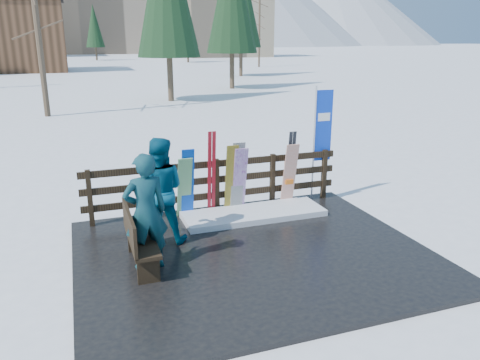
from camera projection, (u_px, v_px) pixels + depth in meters
name	position (u px, v px, depth m)	size (l,w,h in m)	color
ground	(253.00, 256.00, 8.21)	(700.00, 700.00, 0.00)	white
deck	(253.00, 254.00, 8.20)	(6.00, 5.00, 0.08)	black
fence	(217.00, 181.00, 9.98)	(5.60, 0.10, 1.15)	black
snow_patch	(254.00, 214.00, 9.81)	(2.97, 1.00, 0.12)	white
bench	(137.00, 237.00, 7.52)	(0.41, 1.50, 0.97)	black
snowboard_0	(188.00, 184.00, 9.54)	(0.25, 0.03, 1.51)	blue
snowboard_1	(184.00, 188.00, 9.54)	(0.29, 0.03, 1.36)	silver
snowboard_2	(231.00, 179.00, 9.84)	(0.26, 0.03, 1.51)	yellow
snowboard_3	(240.00, 180.00, 9.91)	(0.29, 0.03, 1.45)	white
snowboard_4	(237.00, 177.00, 9.88)	(0.27, 0.03, 1.56)	black
snowboard_5	(289.00, 175.00, 10.28)	(0.29, 0.03, 1.45)	white
ski_pair_a	(212.00, 173.00, 9.73)	(0.16, 0.20, 1.79)	#A5141E
ski_pair_b	(290.00, 168.00, 10.33)	(0.17, 0.19, 1.67)	black
rental_flag	(321.00, 130.00, 10.55)	(0.45, 0.04, 2.60)	silver
person_front	(146.00, 212.00, 7.37)	(0.70, 0.46, 1.91)	#13554E
person_back	(159.00, 191.00, 8.36)	(0.94, 0.74, 1.94)	navy
resort_buildings	(82.00, 12.00, 109.90)	(73.00, 87.60, 22.60)	tan
trees	(98.00, 20.00, 51.33)	(42.33, 68.80, 13.34)	#382B1E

